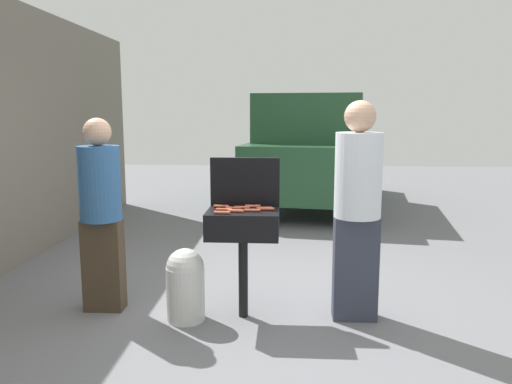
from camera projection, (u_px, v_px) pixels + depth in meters
ground_plane at (254, 309)px, 4.50m from camera, size 24.00×24.00×0.00m
bbq_grill at (243, 227)px, 4.23m from camera, size 0.60×0.44×0.92m
grill_lid_open at (245, 182)px, 4.39m from camera, size 0.60×0.05×0.42m
hot_dog_0 at (253, 206)px, 4.33m from camera, size 0.13×0.04×0.03m
hot_dog_1 at (222, 213)px, 4.06m from camera, size 0.13×0.03×0.03m
hot_dog_2 at (266, 209)px, 4.21m from camera, size 0.13×0.03×0.03m
hot_dog_3 at (264, 208)px, 4.24m from camera, size 0.13×0.04×0.03m
hot_dog_4 at (242, 207)px, 4.27m from camera, size 0.13×0.03×0.03m
hot_dog_5 at (234, 208)px, 4.23m from camera, size 0.13×0.03×0.03m
hot_dog_6 at (236, 211)px, 4.12m from camera, size 0.13×0.04×0.03m
hot_dog_7 at (221, 206)px, 4.32m from camera, size 0.13×0.04×0.03m
hot_dog_8 at (224, 210)px, 4.17m from camera, size 0.13×0.04×0.03m
hot_dog_9 at (252, 210)px, 4.14m from camera, size 0.13×0.03×0.03m
propane_tank at (185, 283)px, 4.22m from camera, size 0.32×0.32×0.62m
person_left at (101, 208)px, 4.36m from camera, size 0.35×0.35×1.68m
person_right at (357, 203)px, 4.16m from camera, size 0.38×0.38×1.83m
parked_minivan at (313, 150)px, 9.42m from camera, size 2.55×4.63×2.02m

